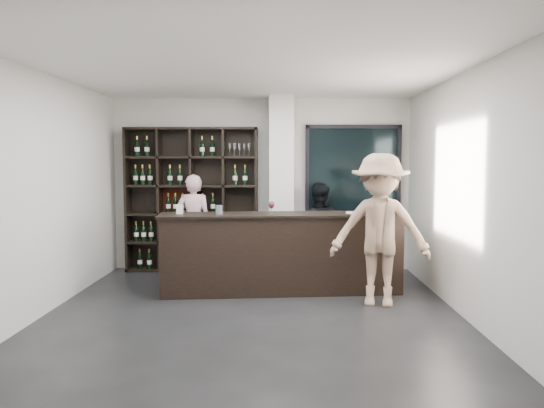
{
  "coord_description": "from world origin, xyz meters",
  "views": [
    {
      "loc": [
        0.35,
        -6.25,
        1.84
      ],
      "look_at": [
        0.22,
        1.1,
        1.25
      ],
      "focal_mm": 35.0,
      "sensor_mm": 36.0,
      "label": 1
    }
  ],
  "objects_px": {
    "wine_shelf": "(192,200)",
    "customer": "(380,230)",
    "taster_black": "(318,229)",
    "taster_pink": "(194,224)",
    "tasting_counter": "(282,253)"
  },
  "relations": [
    {
      "from": "taster_black",
      "to": "customer",
      "type": "xyz_separation_m",
      "value": [
        0.65,
        -1.94,
        0.23
      ]
    },
    {
      "from": "taster_pink",
      "to": "customer",
      "type": "distance_m",
      "value": 3.33
    },
    {
      "from": "taster_pink",
      "to": "customer",
      "type": "height_order",
      "value": "customer"
    },
    {
      "from": "wine_shelf",
      "to": "taster_black",
      "type": "distance_m",
      "value": 2.16
    },
    {
      "from": "wine_shelf",
      "to": "customer",
      "type": "height_order",
      "value": "wine_shelf"
    },
    {
      "from": "taster_black",
      "to": "wine_shelf",
      "type": "bearing_deg",
      "value": -2.0
    },
    {
      "from": "wine_shelf",
      "to": "taster_black",
      "type": "height_order",
      "value": "wine_shelf"
    },
    {
      "from": "customer",
      "to": "taster_black",
      "type": "bearing_deg",
      "value": 120.58
    },
    {
      "from": "wine_shelf",
      "to": "taster_pink",
      "type": "distance_m",
      "value": 0.42
    },
    {
      "from": "wine_shelf",
      "to": "taster_black",
      "type": "relative_size",
      "value": 1.62
    },
    {
      "from": "wine_shelf",
      "to": "customer",
      "type": "bearing_deg",
      "value": -37.41
    },
    {
      "from": "customer",
      "to": "taster_pink",
      "type": "bearing_deg",
      "value": 156.36
    },
    {
      "from": "wine_shelf",
      "to": "taster_black",
      "type": "xyz_separation_m",
      "value": [
        2.1,
        -0.17,
        -0.46
      ]
    },
    {
      "from": "tasting_counter",
      "to": "customer",
      "type": "xyz_separation_m",
      "value": [
        1.25,
        -0.64,
        0.41
      ]
    },
    {
      "from": "tasting_counter",
      "to": "taster_black",
      "type": "relative_size",
      "value": 2.29
    }
  ]
}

